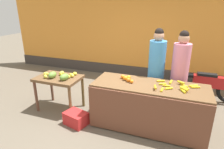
# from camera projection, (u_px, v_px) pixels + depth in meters

# --- Properties ---
(ground_plane) EXTENTS (24.00, 24.00, 0.00)m
(ground_plane) POSITION_uv_depth(u_px,v_px,m) (121.00, 120.00, 3.99)
(ground_plane) COLOR #665B4C
(market_wall_back) EXTENTS (9.84, 0.23, 3.32)m
(market_wall_back) POSITION_uv_depth(u_px,v_px,m) (149.00, 27.00, 5.82)
(market_wall_back) COLOR orange
(market_wall_back) RESTS_ON ground
(fruit_stall_counter) EXTENTS (2.11, 0.80, 0.88)m
(fruit_stall_counter) POSITION_uv_depth(u_px,v_px,m) (148.00, 106.00, 3.65)
(fruit_stall_counter) COLOR brown
(fruit_stall_counter) RESTS_ON ground
(side_table_wooden) EXTENTS (0.97, 0.65, 0.78)m
(side_table_wooden) POSITION_uv_depth(u_px,v_px,m) (59.00, 82.00, 4.23)
(side_table_wooden) COLOR brown
(side_table_wooden) RESTS_ON ground
(banana_bunch_pile) EXTENTS (0.77, 0.57, 0.07)m
(banana_bunch_pile) POSITION_uv_depth(u_px,v_px,m) (176.00, 86.00, 3.39)
(banana_bunch_pile) COLOR gold
(banana_bunch_pile) RESTS_ON fruit_stall_counter
(orange_pile) EXTENTS (0.30, 0.24, 0.09)m
(orange_pile) POSITION_uv_depth(u_px,v_px,m) (127.00, 78.00, 3.70)
(orange_pile) COLOR orange
(orange_pile) RESTS_ON fruit_stall_counter
(mango_papaya_pile) EXTENTS (0.73, 0.51, 0.14)m
(mango_papaya_pile) POSITION_uv_depth(u_px,v_px,m) (60.00, 75.00, 4.11)
(mango_papaya_pile) COLOR yellow
(mango_papaya_pile) RESTS_ON side_table_wooden
(vendor_woman_blue_shirt) EXTENTS (0.34, 0.34, 1.84)m
(vendor_woman_blue_shirt) POSITION_uv_depth(u_px,v_px,m) (156.00, 72.00, 4.05)
(vendor_woman_blue_shirt) COLOR #33333D
(vendor_woman_blue_shirt) RESTS_ON ground
(vendor_woman_pink_shirt) EXTENTS (0.34, 0.34, 1.81)m
(vendor_woman_pink_shirt) POSITION_uv_depth(u_px,v_px,m) (179.00, 75.00, 3.91)
(vendor_woman_pink_shirt) COLOR #33333D
(vendor_woman_pink_shirt) RESTS_ON ground
(parked_motorcycle) EXTENTS (1.60, 0.18, 0.88)m
(parked_motorcycle) POSITION_uv_depth(u_px,v_px,m) (210.00, 86.00, 4.69)
(parked_motorcycle) COLOR black
(parked_motorcycle) RESTS_ON ground
(produce_crate) EXTENTS (0.51, 0.42, 0.26)m
(produce_crate) POSITION_uv_depth(u_px,v_px,m) (76.00, 118.00, 3.83)
(produce_crate) COLOR red
(produce_crate) RESTS_ON ground
(produce_sack) EXTENTS (0.44, 0.46, 0.53)m
(produce_sack) POSITION_uv_depth(u_px,v_px,m) (104.00, 89.00, 4.84)
(produce_sack) COLOR tan
(produce_sack) RESTS_ON ground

